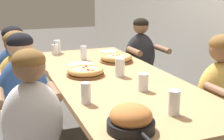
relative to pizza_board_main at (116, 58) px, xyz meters
The scene contains 18 objects.
dining_table 0.50m from the pizza_board_main, 25.77° to the right, with size 2.31×0.93×0.75m.
pizza_board_main is the anchor object (origin of this frame).
pizza_board_second 0.54m from the pizza_board_main, 49.32° to the right, with size 0.30×0.30×0.06m.
skillet_bowl 1.47m from the pizza_board_main, 18.97° to the right, with size 0.35×0.24×0.14m.
empty_plate_a 0.48m from the pizza_board_main, 168.56° to the left, with size 0.19×0.19×0.02m.
empty_plate_b 0.35m from the pizza_board_main, 87.06° to the right, with size 0.23×0.23×0.02m.
cocktail_glass_blue 0.72m from the pizza_board_main, 138.37° to the right, with size 0.07×0.07×0.13m.
drinking_glass_a 0.33m from the pizza_board_main, 124.38° to the right, with size 0.06×0.06×0.14m.
drinking_glass_b 0.87m from the pizza_board_main, ahead, with size 0.07×0.07×0.12m.
drinking_glass_c 1.31m from the pizza_board_main, ahead, with size 0.07×0.07×0.14m.
drinking_glass_d 0.76m from the pizza_board_main, 144.76° to the right, with size 0.08×0.08×0.14m.
drinking_glass_e 0.50m from the pizza_board_main, 18.46° to the right, with size 0.08×0.08×0.15m.
drinking_glass_f 1.12m from the pizza_board_main, 31.30° to the right, with size 0.06×0.06×0.13m.
diner_near_left 1.05m from the pizza_board_main, 116.79° to the right, with size 0.51×0.40×1.08m.
diner_far_left 0.71m from the pizza_board_main, 133.19° to the left, with size 0.51×0.40×1.11m.
diner_far_midright 1.05m from the pizza_board_main, 27.59° to the left, with size 0.51×0.40×1.11m.
diner_near_midleft 0.94m from the pizza_board_main, 91.97° to the right, with size 0.51×0.40×1.08m.
diner_near_center 1.02m from the pizza_board_main, 65.82° to the right, with size 0.51×0.40×1.12m.
Camera 1 is at (2.24, -0.86, 1.43)m, focal length 50.00 mm.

